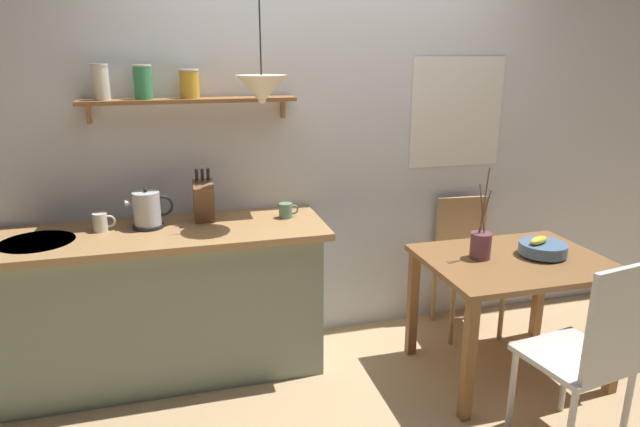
# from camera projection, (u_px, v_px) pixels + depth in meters

# --- Properties ---
(ground_plane) EXTENTS (14.00, 14.00, 0.00)m
(ground_plane) POSITION_uv_depth(u_px,v_px,m) (347.00, 376.00, 3.28)
(ground_plane) COLOR tan
(back_wall) EXTENTS (6.80, 0.11, 2.70)m
(back_wall) POSITION_uv_depth(u_px,v_px,m) (349.00, 134.00, 3.55)
(back_wall) COLOR silver
(back_wall) RESTS_ON ground_plane
(kitchen_counter) EXTENTS (1.83, 0.63, 0.91)m
(kitchen_counter) POSITION_uv_depth(u_px,v_px,m) (167.00, 303.00, 3.19)
(kitchen_counter) COLOR gray
(kitchen_counter) RESTS_ON ground_plane
(wall_shelf) EXTENTS (1.19, 0.20, 0.32)m
(wall_shelf) POSITION_uv_depth(u_px,v_px,m) (169.00, 92.00, 3.04)
(wall_shelf) COLOR brown
(dining_table) EXTENTS (1.02, 0.78, 0.73)m
(dining_table) POSITION_uv_depth(u_px,v_px,m) (513.00, 276.00, 3.16)
(dining_table) COLOR brown
(dining_table) RESTS_ON ground_plane
(dining_chair_near) EXTENTS (0.49, 0.48, 1.00)m
(dining_chair_near) POSITION_uv_depth(u_px,v_px,m) (592.00, 350.00, 2.51)
(dining_chair_near) COLOR silver
(dining_chair_near) RESTS_ON ground_plane
(dining_chair_far) EXTENTS (0.45, 0.44, 0.90)m
(dining_chair_far) POSITION_uv_depth(u_px,v_px,m) (465.00, 258.00, 3.77)
(dining_chair_far) COLOR tan
(dining_chair_far) RESTS_ON ground_plane
(fruit_bowl) EXTENTS (0.27, 0.27, 0.12)m
(fruit_bowl) POSITION_uv_depth(u_px,v_px,m) (542.00, 248.00, 3.16)
(fruit_bowl) COLOR #51759E
(fruit_bowl) RESTS_ON dining_table
(twig_vase) EXTENTS (0.12, 0.12, 0.53)m
(twig_vase) POSITION_uv_depth(u_px,v_px,m) (481.00, 245.00, 3.11)
(twig_vase) COLOR brown
(twig_vase) RESTS_ON dining_table
(electric_kettle) EXTENTS (0.26, 0.17, 0.23)m
(electric_kettle) POSITION_uv_depth(u_px,v_px,m) (148.00, 210.00, 3.07)
(electric_kettle) COLOR black
(electric_kettle) RESTS_ON kitchen_counter
(knife_block) EXTENTS (0.11, 0.18, 0.32)m
(knife_block) POSITION_uv_depth(u_px,v_px,m) (204.00, 200.00, 3.16)
(knife_block) COLOR brown
(knife_block) RESTS_ON kitchen_counter
(coffee_mug_by_sink) EXTENTS (0.12, 0.08, 0.10)m
(coffee_mug_by_sink) POSITION_uv_depth(u_px,v_px,m) (101.00, 222.00, 3.02)
(coffee_mug_by_sink) COLOR white
(coffee_mug_by_sink) RESTS_ON kitchen_counter
(coffee_mug_spare) EXTENTS (0.12, 0.08, 0.09)m
(coffee_mug_spare) POSITION_uv_depth(u_px,v_px,m) (286.00, 210.00, 3.27)
(coffee_mug_spare) COLOR slate
(coffee_mug_spare) RESTS_ON kitchen_counter
(pendant_lamp) EXTENTS (0.27, 0.27, 0.61)m
(pendant_lamp) POSITION_uv_depth(u_px,v_px,m) (262.00, 89.00, 2.92)
(pendant_lamp) COLOR black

